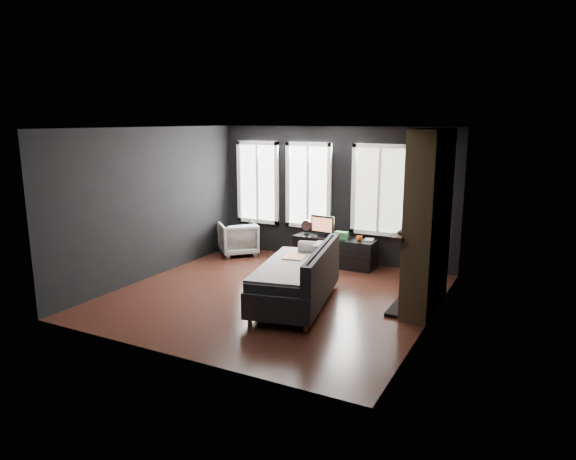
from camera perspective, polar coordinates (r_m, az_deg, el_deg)
The scene contains 18 objects.
floor at distance 8.49m, azimuth -1.54°, elevation -7.26°, with size 5.00×5.00×0.00m, color black.
ceiling at distance 8.01m, azimuth -1.65°, elevation 11.28°, with size 5.00×5.00×0.00m, color white.
wall_back at distance 10.37m, azimuth 5.12°, elevation 3.95°, with size 5.00×0.02×2.70m, color black.
wall_left at distance 9.59m, azimuth -14.80°, elevation 2.92°, with size 0.02×5.00×2.70m, color black.
wall_right at distance 7.29m, azimuth 15.87°, elevation 0.04°, with size 0.02×5.00×2.70m, color black.
windows at distance 10.42m, azimuth 2.82°, elevation 9.71°, with size 4.00×0.16×1.76m, color white, non-canonical shape.
fireplace at distance 7.90m, azimuth 15.35°, elevation 0.99°, with size 0.70×1.62×2.70m, color #93724C, non-canonical shape.
sofa at distance 7.95m, azimuth 0.83°, elevation -5.05°, with size 1.09×2.18×0.94m, color black, non-canonical shape.
stripe_pillow at distance 8.32m, azimuth 3.35°, elevation -2.80°, with size 0.09×0.40×0.40m, color gray.
armchair at distance 10.96m, azimuth -5.56°, elevation -0.76°, with size 0.74×0.70×0.76m, color white.
media_console at distance 10.16m, azimuth 5.24°, elevation -2.37°, with size 1.64×0.51×0.56m, color black, non-canonical shape.
monitor at distance 10.18m, azimuth 3.86°, elevation 0.62°, with size 0.51×0.11×0.46m, color black, non-canonical shape.
desk_fan at distance 10.30m, azimuth 2.07°, elevation 0.34°, with size 0.21×0.21×0.30m, color #A8A8A8, non-canonical shape.
mug at distance 9.89m, azimuth 7.93°, elevation -0.83°, with size 0.11×0.09×0.11m, color orange.
book at distance 9.94m, azimuth 8.54°, elevation -0.45°, with size 0.16×0.02×0.22m, color #C1B194.
storage_box at distance 10.00m, azimuth 5.94°, elevation -0.57°, with size 0.24×0.16×0.13m, color #2B6E34.
mantel_vase at distance 8.39m, azimuth 14.33°, elevation 1.50°, with size 0.19×0.20×0.19m, color gold.
mantel_clock at distance 7.45m, azimuth 12.52°, elevation -0.31°, with size 0.11×0.11×0.04m, color black.
Camera 1 is at (3.88, -7.00, 2.82)m, focal length 32.00 mm.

